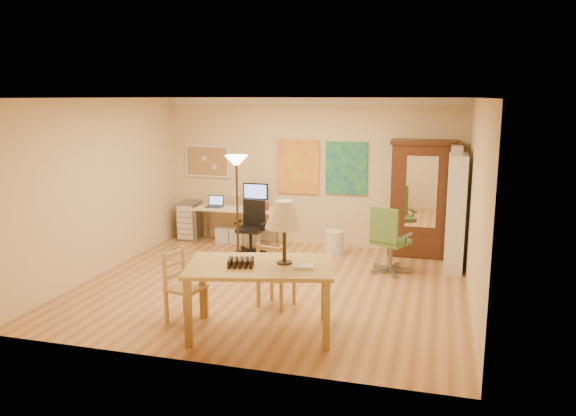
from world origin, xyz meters
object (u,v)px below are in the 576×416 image
(dining_table, at_px, (269,251))
(armoire, at_px, (421,206))
(office_chair_green, at_px, (389,255))
(computer_desk, at_px, (239,222))
(office_chair_black, at_px, (251,239))
(bookshelf, at_px, (455,213))

(dining_table, xyz_separation_m, armoire, (1.55, 3.81, -0.12))
(office_chair_green, bearing_deg, computer_desk, 159.72)
(office_chair_black, bearing_deg, armoire, 12.51)
(computer_desk, height_order, bookshelf, bookshelf)
(dining_table, distance_m, armoire, 4.12)
(armoire, bearing_deg, office_chair_black, -167.49)
(computer_desk, height_order, office_chair_black, computer_desk)
(computer_desk, distance_m, office_chair_green, 3.08)
(office_chair_black, relative_size, armoire, 0.46)
(bookshelf, bearing_deg, office_chair_green, -154.32)
(office_chair_green, xyz_separation_m, bookshelf, (0.97, 0.47, 0.63))
(office_chair_green, height_order, bookshelf, bookshelf)
(computer_desk, bearing_deg, bookshelf, -8.86)
(computer_desk, distance_m, office_chair_black, 0.72)
(armoire, relative_size, bookshelf, 1.09)
(computer_desk, xyz_separation_m, armoire, (3.31, 0.08, 0.45))
(armoire, xyz_separation_m, bookshelf, (0.55, -0.69, 0.05))
(computer_desk, bearing_deg, office_chair_green, -20.28)
(office_chair_black, distance_m, bookshelf, 3.49)
(office_chair_green, bearing_deg, bookshelf, 25.68)
(office_chair_green, bearing_deg, armoire, 70.06)
(dining_table, xyz_separation_m, office_chair_black, (-1.32, 3.18, -0.74))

